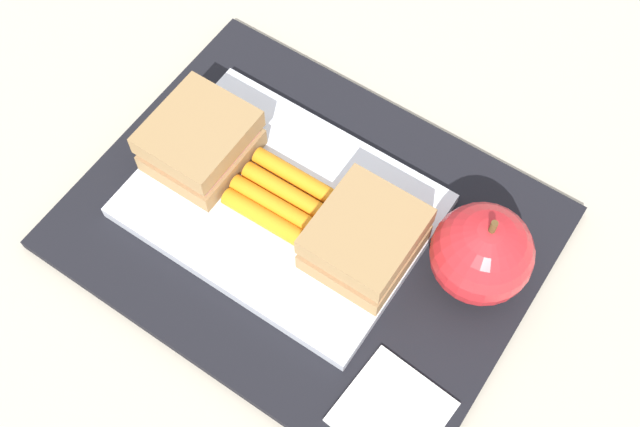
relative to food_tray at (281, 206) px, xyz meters
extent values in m
plane|color=#B7AD99|center=(0.03, 0.00, -0.02)|extent=(2.40, 2.40, 0.00)
cube|color=black|center=(0.03, 0.00, -0.01)|extent=(0.36, 0.28, 0.01)
cube|color=white|center=(0.00, 0.00, 0.00)|extent=(0.23, 0.17, 0.01)
cube|color=#9E7A4C|center=(-0.08, 0.00, 0.01)|extent=(0.07, 0.08, 0.02)
cube|color=pink|center=(-0.08, 0.00, 0.03)|extent=(0.07, 0.07, 0.01)
cube|color=#9E7A4C|center=(-0.08, 0.00, 0.04)|extent=(0.07, 0.08, 0.02)
cube|color=#9E7A4C|center=(0.08, 0.00, 0.01)|extent=(0.07, 0.08, 0.02)
cube|color=pink|center=(0.08, 0.00, 0.03)|extent=(0.07, 0.07, 0.01)
cube|color=#9E7A4C|center=(0.08, 0.00, 0.04)|extent=(0.07, 0.08, 0.02)
cylinder|color=orange|center=(0.00, -0.02, 0.01)|extent=(0.08, 0.01, 0.02)
cylinder|color=orange|center=(0.00, -0.01, 0.01)|extent=(0.08, 0.01, 0.02)
cylinder|color=orange|center=(0.00, 0.01, 0.01)|extent=(0.08, 0.01, 0.02)
cylinder|color=orange|center=(0.00, 0.02, 0.01)|extent=(0.08, 0.01, 0.01)
sphere|color=red|center=(0.16, 0.04, 0.03)|extent=(0.08, 0.08, 0.08)
cylinder|color=brown|center=(0.16, 0.04, 0.08)|extent=(0.01, 0.01, 0.01)
cube|color=white|center=(0.16, -0.09, 0.00)|extent=(0.08, 0.08, 0.00)
camera|label=1|loc=(0.19, -0.23, 0.55)|focal=43.85mm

